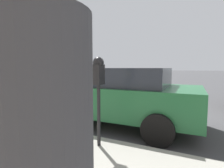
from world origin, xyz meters
The scene contains 3 objects.
ground_plane centered at (0.00, 0.00, 0.00)m, with size 220.00×220.00×0.00m, color #424244.
parking_meter centered at (-2.53, -0.07, 1.32)m, with size 0.21×0.19×1.54m.
car_green centered at (-0.91, 0.36, 0.79)m, with size 2.15×4.33×1.49m.
Camera 1 is at (-5.09, -1.58, 1.49)m, focal length 28.00 mm.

